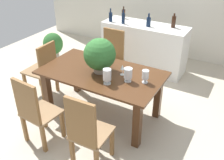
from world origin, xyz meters
The scene contains 18 objects.
ground_plane centered at (0.00, 0.00, 0.00)m, with size 7.04×7.04×0.00m, color #BCB29E.
dining_table centered at (0.00, -0.15, 0.60)m, with size 1.75×0.98×0.74m.
chair_head_end centered at (-1.14, -0.14, 0.52)m, with size 0.48×0.44×0.95m.
chair_far_left centered at (-0.39, 0.82, 0.54)m, with size 0.45×0.42×1.00m.
chair_near_right centered at (0.40, -1.12, 0.54)m, with size 0.42×0.46×1.02m.
chair_near_left centered at (-0.40, -1.11, 0.54)m, with size 0.47×0.45×0.98m.
flower_centerpiece centered at (-0.02, -0.15, 1.01)m, with size 0.45×0.45×0.50m.
crystal_vase_left centered at (0.66, -0.12, 0.85)m, with size 0.09×0.09×0.18m.
crystal_vase_center_near centered at (0.24, -0.39, 0.87)m, with size 0.11×0.11×0.21m.
crystal_vase_right centered at (0.44, -0.20, 0.86)m, with size 0.11×0.11×0.19m.
wine_glass centered at (0.29, -0.07, 0.85)m, with size 0.06×0.06×0.15m.
kitchen_counter centered at (-0.10, 1.63, 0.46)m, with size 1.67×0.57×0.92m, color white.
wine_bottle_amber centered at (-0.01, 1.56, 1.02)m, with size 0.08×0.08×0.25m.
wine_bottle_dark centered at (0.41, 1.73, 1.03)m, with size 0.08×0.08×0.26m.
wine_bottle_green centered at (-0.50, 1.48, 1.03)m, with size 0.06×0.06×0.26m.
wine_bottle_tall centered at (-0.79, 1.47, 1.02)m, with size 0.07×0.07×0.26m.
wine_bottle_clear centered at (-0.67, 1.80, 1.02)m, with size 0.07×0.07×0.24m.
potted_plant_floor centered at (-2.00, 1.05, 0.33)m, with size 0.43×0.43×0.59m.
Camera 1 is at (1.74, -2.91, 2.48)m, focal length 41.60 mm.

